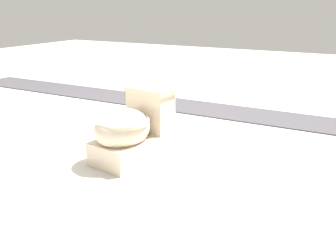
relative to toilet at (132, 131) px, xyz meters
The scene contains 3 objects.
ground_plane 0.35m from the toilet, behind, with size 14.00×14.00×0.00m, color beige.
gravel_strip 1.65m from the toilet, 163.14° to the left, with size 0.56×8.00×0.01m, color #423F44.
toilet is the anchor object (origin of this frame).
Camera 1 is at (2.53, 1.57, 1.11)m, focal length 42.00 mm.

